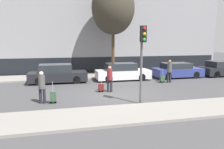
{
  "coord_description": "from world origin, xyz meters",
  "views": [
    {
      "loc": [
        -3.29,
        -12.53,
        3.25
      ],
      "look_at": [
        0.16,
        1.8,
        0.95
      ],
      "focal_mm": 35.0,
      "sensor_mm": 36.0,
      "label": 1
    }
  ],
  "objects_px": {
    "parked_car_3": "(222,69)",
    "bare_tree_near_crossing": "(113,8)",
    "parked_car_1": "(122,72)",
    "pedestrian_center": "(110,77)",
    "traffic_light": "(142,49)",
    "trolley_left": "(53,96)",
    "parked_car_2": "(177,71)",
    "pedestrian_right": "(169,70)",
    "parked_car_0": "(57,74)",
    "trolley_right": "(162,79)",
    "pedestrian_left": "(42,85)",
    "trolley_center": "(101,87)",
    "parked_bicycle": "(130,70)"
  },
  "relations": [
    {
      "from": "parked_car_3",
      "to": "bare_tree_near_crossing",
      "type": "relative_size",
      "value": 0.48
    },
    {
      "from": "parked_car_1",
      "to": "pedestrian_center",
      "type": "relative_size",
      "value": 2.67
    },
    {
      "from": "traffic_light",
      "to": "trolley_left",
      "type": "bearing_deg",
      "value": 163.82
    },
    {
      "from": "parked_car_3",
      "to": "trolley_left",
      "type": "relative_size",
      "value": 3.43
    },
    {
      "from": "parked_car_3",
      "to": "traffic_light",
      "type": "distance_m",
      "value": 12.85
    },
    {
      "from": "trolley_left",
      "to": "bare_tree_near_crossing",
      "type": "height_order",
      "value": "bare_tree_near_crossing"
    },
    {
      "from": "parked_car_2",
      "to": "bare_tree_near_crossing",
      "type": "bearing_deg",
      "value": 157.83
    },
    {
      "from": "parked_car_1",
      "to": "pedestrian_right",
      "type": "distance_m",
      "value": 3.77
    },
    {
      "from": "parked_car_0",
      "to": "parked_car_1",
      "type": "xyz_separation_m",
      "value": [
        5.22,
        -0.09,
        -0.01
      ]
    },
    {
      "from": "parked_car_1",
      "to": "bare_tree_near_crossing",
      "type": "height_order",
      "value": "bare_tree_near_crossing"
    },
    {
      "from": "parked_car_2",
      "to": "pedestrian_center",
      "type": "bearing_deg",
      "value": -150.61
    },
    {
      "from": "pedestrian_center",
      "to": "trolley_right",
      "type": "xyz_separation_m",
      "value": [
        4.67,
        2.07,
        -0.63
      ]
    },
    {
      "from": "pedestrian_right",
      "to": "bare_tree_near_crossing",
      "type": "distance_m",
      "value": 7.41
    },
    {
      "from": "bare_tree_near_crossing",
      "to": "parked_car_0",
      "type": "bearing_deg",
      "value": -156.74
    },
    {
      "from": "pedestrian_left",
      "to": "pedestrian_right",
      "type": "xyz_separation_m",
      "value": [
        9.2,
        3.68,
        0.05
      ]
    },
    {
      "from": "parked_car_3",
      "to": "bare_tree_near_crossing",
      "type": "bearing_deg",
      "value": 166.97
    },
    {
      "from": "trolley_center",
      "to": "pedestrian_right",
      "type": "xyz_separation_m",
      "value": [
        5.75,
        1.88,
        0.7
      ]
    },
    {
      "from": "trolley_right",
      "to": "bare_tree_near_crossing",
      "type": "distance_m",
      "value": 7.65
    },
    {
      "from": "trolley_center",
      "to": "parked_bicycle",
      "type": "relative_size",
      "value": 0.59
    },
    {
      "from": "pedestrian_left",
      "to": "traffic_light",
      "type": "relative_size",
      "value": 0.43
    },
    {
      "from": "parked_car_0",
      "to": "trolley_center",
      "type": "height_order",
      "value": "parked_car_0"
    },
    {
      "from": "parked_car_2",
      "to": "traffic_light",
      "type": "xyz_separation_m",
      "value": [
        -6.09,
        -7.04,
        2.19
      ]
    },
    {
      "from": "trolley_left",
      "to": "trolley_center",
      "type": "distance_m",
      "value": 3.49
    },
    {
      "from": "pedestrian_left",
      "to": "bare_tree_near_crossing",
      "type": "relative_size",
      "value": 0.2
    },
    {
      "from": "pedestrian_center",
      "to": "trolley_center",
      "type": "relative_size",
      "value": 1.58
    },
    {
      "from": "parked_car_0",
      "to": "traffic_light",
      "type": "height_order",
      "value": "traffic_light"
    },
    {
      "from": "pedestrian_right",
      "to": "parked_bicycle",
      "type": "bearing_deg",
      "value": 117.68
    },
    {
      "from": "trolley_center",
      "to": "parked_car_3",
      "type": "bearing_deg",
      "value": 17.16
    },
    {
      "from": "pedestrian_left",
      "to": "parked_bicycle",
      "type": "distance_m",
      "value": 11.14
    },
    {
      "from": "parked_car_1",
      "to": "parked_car_2",
      "type": "xyz_separation_m",
      "value": [
        5.07,
        0.07,
        -0.04
      ]
    },
    {
      "from": "parked_car_0",
      "to": "parked_car_2",
      "type": "xyz_separation_m",
      "value": [
        10.29,
        -0.02,
        -0.05
      ]
    },
    {
      "from": "trolley_right",
      "to": "pedestrian_right",
      "type": "bearing_deg",
      "value": -6.96
    },
    {
      "from": "pedestrian_center",
      "to": "trolley_right",
      "type": "distance_m",
      "value": 5.15
    },
    {
      "from": "bare_tree_near_crossing",
      "to": "parked_car_1",
      "type": "bearing_deg",
      "value": -83.79
    },
    {
      "from": "parked_car_2",
      "to": "pedestrian_center",
      "type": "xyz_separation_m",
      "value": [
        -7.04,
        -3.96,
        0.32
      ]
    },
    {
      "from": "parked_car_2",
      "to": "traffic_light",
      "type": "distance_m",
      "value": 9.56
    },
    {
      "from": "trolley_left",
      "to": "trolley_right",
      "type": "relative_size",
      "value": 1.12
    },
    {
      "from": "parked_car_1",
      "to": "parked_car_0",
      "type": "bearing_deg",
      "value": 179.0
    },
    {
      "from": "parked_car_1",
      "to": "pedestrian_center",
      "type": "height_order",
      "value": "pedestrian_center"
    },
    {
      "from": "parked_car_0",
      "to": "trolley_center",
      "type": "distance_m",
      "value": 4.74
    },
    {
      "from": "pedestrian_left",
      "to": "pedestrian_right",
      "type": "relative_size",
      "value": 0.96
    },
    {
      "from": "parked_bicycle",
      "to": "bare_tree_near_crossing",
      "type": "xyz_separation_m",
      "value": [
        -1.77,
        -0.42,
        5.59
      ]
    },
    {
      "from": "trolley_center",
      "to": "trolley_right",
      "type": "distance_m",
      "value": 5.56
    },
    {
      "from": "parked_car_0",
      "to": "pedestrian_left",
      "type": "relative_size",
      "value": 2.6
    },
    {
      "from": "parked_bicycle",
      "to": "parked_car_2",
      "type": "bearing_deg",
      "value": -36.18
    },
    {
      "from": "parked_car_0",
      "to": "trolley_right",
      "type": "bearing_deg",
      "value": -13.63
    },
    {
      "from": "parked_car_3",
      "to": "trolley_left",
      "type": "xyz_separation_m",
      "value": [
        -15.0,
        -5.65,
        -0.28
      ]
    },
    {
      "from": "parked_car_1",
      "to": "parked_car_3",
      "type": "distance_m",
      "value": 9.58
    },
    {
      "from": "pedestrian_center",
      "to": "parked_car_2",
      "type": "bearing_deg",
      "value": 42.11
    },
    {
      "from": "traffic_light",
      "to": "parked_bicycle",
      "type": "relative_size",
      "value": 2.24
    }
  ]
}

